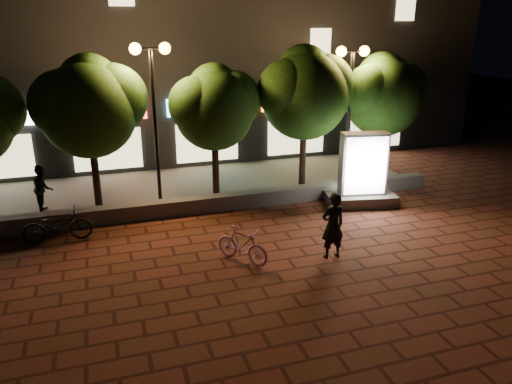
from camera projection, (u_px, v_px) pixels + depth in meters
name	position (u px, v px, depth m)	size (l,w,h in m)	color
ground	(247.00, 265.00, 12.43)	(80.00, 80.00, 0.00)	#5F291E
retaining_wall	(211.00, 203.00, 15.94)	(16.00, 0.45, 0.50)	#64625D
sidewalk	(196.00, 186.00, 18.26)	(16.00, 5.00, 0.08)	#64625D
building_block	(164.00, 42.00, 22.45)	(28.00, 8.12, 11.30)	black
tree_left	(90.00, 104.00, 15.20)	(3.60, 3.00, 4.89)	black
tree_mid	(215.00, 105.00, 16.44)	(3.24, 2.70, 4.50)	black
tree_right	(306.00, 90.00, 17.29)	(3.72, 3.10, 5.07)	black
tree_far_right	(384.00, 92.00, 18.29)	(3.48, 2.90, 4.76)	black
street_lamp_left	(152.00, 83.00, 15.34)	(1.26, 0.36, 5.18)	black
street_lamp_right	(351.00, 80.00, 17.42)	(1.26, 0.36, 4.98)	black
ad_kiosk	(362.00, 176.00, 16.23)	(2.46, 1.55, 2.48)	#64625D
scooter_pink	(242.00, 245.00, 12.46)	(0.44, 1.56, 0.94)	#BB79A1
rider	(333.00, 226.00, 12.57)	(0.65, 0.43, 1.78)	black
scooter_parked	(57.00, 225.00, 13.62)	(0.65, 1.85, 0.97)	black
pedestrian	(43.00, 188.00, 15.56)	(0.75, 0.59, 1.55)	black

